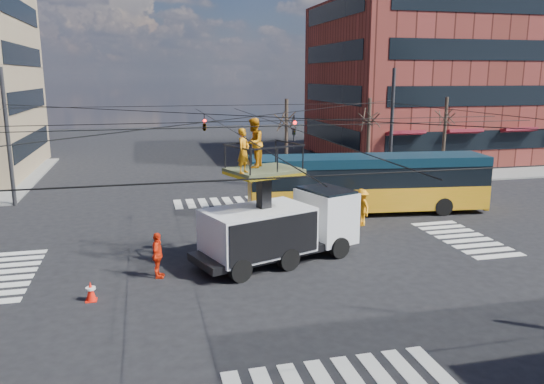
{
  "coord_description": "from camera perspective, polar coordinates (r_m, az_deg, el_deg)",
  "views": [
    {
      "loc": [
        -4.48,
        -21.11,
        7.51
      ],
      "look_at": [
        1.2,
        2.06,
        2.26
      ],
      "focal_mm": 35.0,
      "sensor_mm": 36.0,
      "label": 1
    }
  ],
  "objects": [
    {
      "name": "worker_ground",
      "position": [
        20.55,
        -12.21,
        -6.68
      ],
      "size": [
        0.63,
        1.1,
        1.77
      ],
      "primitive_type": "imported",
      "rotation": [
        0.0,
        0.0,
        1.37
      ],
      "color": "#FB340F",
      "rests_on": "ground"
    },
    {
      "name": "overhead_network",
      "position": [
        22.19,
        -2.17,
        4.06
      ],
      "size": [
        24.24,
        24.24,
        8.0
      ],
      "color": "#2D2D30",
      "rests_on": "ground"
    },
    {
      "name": "tree_b",
      "position": [
        38.02,
        10.4,
        7.86
      ],
      "size": [
        2.0,
        2.0,
        6.0
      ],
      "color": "#382B21",
      "rests_on": "ground"
    },
    {
      "name": "utility_truck",
      "position": [
        21.69,
        0.88,
        -2.38
      ],
      "size": [
        7.37,
        4.53,
        5.89
      ],
      "rotation": [
        0.0,
        0.0,
        0.34
      ],
      "color": "black",
      "rests_on": "ground"
    },
    {
      "name": "sidewalk_ne",
      "position": [
        49.78,
        17.24,
        3.25
      ],
      "size": [
        18.0,
        18.0,
        0.12
      ],
      "primitive_type": "cube",
      "color": "slate",
      "rests_on": "ground"
    },
    {
      "name": "city_bus",
      "position": [
        29.85,
        10.25,
        1.04
      ],
      "size": [
        13.4,
        4.1,
        3.2
      ],
      "rotation": [
        0.0,
        0.0,
        -0.12
      ],
      "color": "gold",
      "rests_on": "ground"
    },
    {
      "name": "tree_c",
      "position": [
        40.83,
        18.19,
        7.75
      ],
      "size": [
        2.0,
        2.0,
        6.0
      ],
      "color": "#382B21",
      "rests_on": "ground"
    },
    {
      "name": "ground",
      "position": [
        22.85,
        -1.7,
        -6.78
      ],
      "size": [
        120.0,
        120.0,
        0.0
      ],
      "primitive_type": "plane",
      "color": "black",
      "rests_on": "ground"
    },
    {
      "name": "tree_a",
      "position": [
        36.0,
        1.57,
        7.82
      ],
      "size": [
        2.0,
        2.0,
        6.0
      ],
      "color": "#382B21",
      "rests_on": "ground"
    },
    {
      "name": "crosswalks",
      "position": [
        22.84,
        -1.7,
        -6.76
      ],
      "size": [
        22.4,
        22.4,
        0.02
      ],
      "primitive_type": null,
      "color": "silver",
      "rests_on": "ground"
    },
    {
      "name": "building_ne",
      "position": [
        52.28,
        16.98,
        11.33
      ],
      "size": [
        20.06,
        16.06,
        14.0
      ],
      "color": "maroon",
      "rests_on": "ground"
    },
    {
      "name": "traffic_cone",
      "position": [
        19.32,
        -18.92,
        -10.05
      ],
      "size": [
        0.36,
        0.36,
        0.69
      ],
      "primitive_type": "cone",
      "color": "#FF190A",
      "rests_on": "ground"
    },
    {
      "name": "flagger",
      "position": [
        27.34,
        9.6,
        -1.64
      ],
      "size": [
        0.89,
        1.33,
        1.91
      ],
      "primitive_type": "imported",
      "rotation": [
        0.0,
        0.0,
        -1.41
      ],
      "color": "orange",
      "rests_on": "ground"
    }
  ]
}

